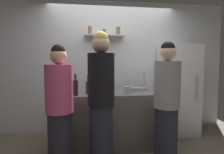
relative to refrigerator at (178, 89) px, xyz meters
The scene contains 13 objects.
back_wall_assembly 1.39m from the refrigerator, 162.31° to the left, with size 4.80×0.32×2.60m.
refrigerator is the anchor object (origin of this frame).
counter 1.46m from the refrigerator, 164.78° to the right, with size 1.80×0.74×0.89m, color #66605B.
baking_pan 0.93m from the refrigerator, 166.32° to the right, with size 0.34×0.24×0.05m, color gray.
utensil_holder 1.24m from the refrigerator, 155.05° to the right, with size 0.12×0.12×0.22m.
wine_bottle_green_glass 1.81m from the refrigerator, 164.74° to the right, with size 0.08×0.08×0.28m.
wine_bottle_amber_glass 0.77m from the refrigerator, 134.12° to the right, with size 0.08×0.08×0.30m.
wine_bottle_pale_glass 0.73m from the refrigerator, behind, with size 0.07×0.07×0.30m.
wine_bottle_dark_glass 2.03m from the refrigerator, 162.14° to the right, with size 0.07×0.07×0.33m.
water_bottle_plastic 1.66m from the refrigerator, 160.32° to the right, with size 0.08×0.08×0.23m.
person_grey_hoodie 1.27m from the refrigerator, 124.32° to the right, with size 0.34×0.34×1.64m.
person_blonde 1.87m from the refrigerator, 147.47° to the right, with size 0.34×0.34×1.76m.
person_pink_top 2.32m from the refrigerator, 154.57° to the right, with size 0.34×0.34×1.59m.
Camera 1 is at (-0.48, -2.39, 1.35)m, focal length 28.50 mm.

